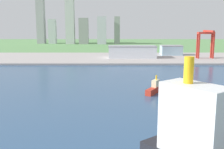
{
  "coord_description": "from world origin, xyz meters",
  "views": [
    {
      "loc": [
        14.84,
        76.93,
        50.18
      ],
      "look_at": [
        15.15,
        231.49,
        22.31
      ],
      "focal_mm": 43.96,
      "sensor_mm": 36.0,
      "label": 1
    }
  ],
  "objects_px": {
    "tugboat_small": "(154,88)",
    "warehouse_annex": "(171,50)",
    "port_crane_red": "(205,38)",
    "warehouse_main": "(132,52)"
  },
  "relations": [
    {
      "from": "tugboat_small",
      "to": "warehouse_annex",
      "type": "distance_m",
      "value": 252.76
    },
    {
      "from": "tugboat_small",
      "to": "warehouse_annex",
      "type": "xyz_separation_m",
      "value": [
        64.41,
        244.32,
        6.76
      ]
    },
    {
      "from": "port_crane_red",
      "to": "warehouse_main",
      "type": "bearing_deg",
      "value": 174.71
    },
    {
      "from": "tugboat_small",
      "to": "warehouse_main",
      "type": "xyz_separation_m",
      "value": [
        -1.71,
        207.5,
        7.76
      ]
    },
    {
      "from": "port_crane_red",
      "to": "warehouse_main",
      "type": "distance_m",
      "value": 108.19
    },
    {
      "from": "tugboat_small",
      "to": "warehouse_main",
      "type": "bearing_deg",
      "value": 90.47
    },
    {
      "from": "warehouse_main",
      "to": "warehouse_annex",
      "type": "bearing_deg",
      "value": 29.11
    },
    {
      "from": "warehouse_main",
      "to": "warehouse_annex",
      "type": "distance_m",
      "value": 75.69
    },
    {
      "from": "port_crane_red",
      "to": "tugboat_small",
      "type": "bearing_deg",
      "value": -117.77
    },
    {
      "from": "tugboat_small",
      "to": "port_crane_red",
      "type": "xyz_separation_m",
      "value": [
        104.12,
        197.71,
        27.97
      ]
    }
  ]
}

